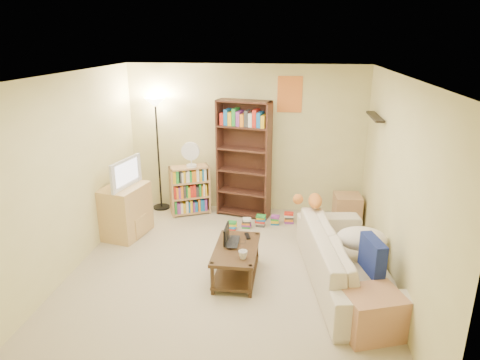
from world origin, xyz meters
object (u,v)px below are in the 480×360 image
object	(u,v)px
tv_stand	(125,211)
tall_bookshelf	(244,157)
desk_fan	(191,154)
coffee_table	(236,258)
end_cabinet	(372,313)
television	(122,173)
floor_lamp	(156,122)
side_table	(347,209)
short_bookshelf	(190,190)
laptop	(237,242)
sofa	(348,258)
mug	(243,255)
tabby_cat	(312,200)

from	to	relation	value
tv_stand	tall_bookshelf	distance (m)	2.07
tv_stand	desk_fan	world-z (taller)	desk_fan
coffee_table	desk_fan	xyz separation A→B (m)	(-1.00, 1.92, 0.81)
tall_bookshelf	desk_fan	bearing A→B (deg)	-160.48
tv_stand	desk_fan	distance (m)	1.40
coffee_table	desk_fan	size ratio (longest dim) A/B	2.21
end_cabinet	television	bearing A→B (deg)	149.93
tall_bookshelf	end_cabinet	distance (m)	3.45
desk_fan	floor_lamp	distance (m)	0.82
tv_stand	side_table	bearing A→B (deg)	26.46
short_bookshelf	floor_lamp	xyz separation A→B (m)	(-0.58, 0.17, 1.14)
side_table	laptop	bearing A→B (deg)	-131.49
tv_stand	television	size ratio (longest dim) A/B	1.05
laptop	side_table	distance (m)	2.40
sofa	end_cabinet	bearing A→B (deg)	179.27
tall_bookshelf	desk_fan	world-z (taller)	tall_bookshelf
mug	tall_bookshelf	size ratio (longest dim) A/B	0.06
mug	tall_bookshelf	bearing A→B (deg)	96.25
tv_stand	floor_lamp	bearing A→B (deg)	91.39
tabby_cat	tv_stand	bearing A→B (deg)	176.65
laptop	desk_fan	xyz separation A→B (m)	(-1.00, 1.82, 0.64)
sofa	short_bookshelf	xyz separation A→B (m)	(-2.43, 1.92, 0.09)
mug	floor_lamp	bearing A→B (deg)	125.86
tabby_cat	television	distance (m)	2.81
sofa	coffee_table	size ratio (longest dim) A/B	2.52
tabby_cat	end_cabinet	bearing A→B (deg)	-72.50
short_bookshelf	end_cabinet	bearing A→B (deg)	-73.15
tabby_cat	floor_lamp	xyz separation A→B (m)	(-2.58, 1.27, 0.80)
tabby_cat	floor_lamp	world-z (taller)	floor_lamp
mug	television	size ratio (longest dim) A/B	0.16
coffee_table	television	bearing A→B (deg)	151.14
sofa	desk_fan	distance (m)	3.12
mug	desk_fan	distance (m)	2.53
sofa	short_bookshelf	size ratio (longest dim) A/B	2.83
tall_bookshelf	tabby_cat	bearing A→B (deg)	-33.03
television	floor_lamp	distance (m)	1.26
sofa	side_table	bearing A→B (deg)	-15.05
floor_lamp	sofa	bearing A→B (deg)	-34.91
television	desk_fan	bearing A→B (deg)	-30.87
tabby_cat	tall_bookshelf	size ratio (longest dim) A/B	0.27
tabby_cat	end_cabinet	xyz separation A→B (m)	(0.56, -1.78, -0.52)
tall_bookshelf	desk_fan	size ratio (longest dim) A/B	4.55
sofa	tall_bookshelf	distance (m)	2.58
desk_fan	tv_stand	bearing A→B (deg)	-133.17
short_bookshelf	end_cabinet	xyz separation A→B (m)	(2.56, -2.87, -0.19)
desk_fan	floor_lamp	bearing A→B (deg)	160.72
mug	laptop	bearing A→B (deg)	107.42
side_table	short_bookshelf	bearing A→B (deg)	178.43
coffee_table	television	size ratio (longest dim) A/B	1.27
tabby_cat	side_table	world-z (taller)	tabby_cat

